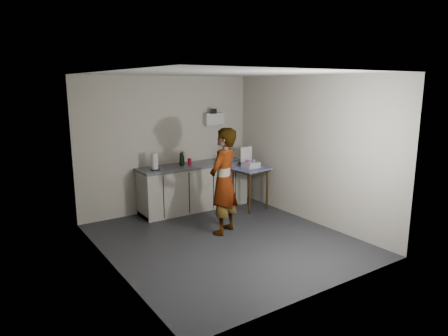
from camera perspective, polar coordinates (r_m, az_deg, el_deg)
ground at (r=6.49m, az=0.18°, el=-10.21°), size 4.00×4.00×0.00m
wall_back at (r=7.83m, az=-7.98°, el=3.38°), size 3.60×0.02×2.60m
wall_right at (r=7.26m, az=12.00°, el=2.57°), size 0.02×4.00×2.60m
wall_left at (r=5.35m, az=-15.92°, el=-0.90°), size 0.02×4.00×2.60m
ceiling at (r=6.02m, az=0.19°, el=13.34°), size 3.60×4.00×0.01m
kitchen_counter at (r=7.93m, az=-4.28°, el=-2.86°), size 2.24×0.62×0.91m
wall_shelf at (r=8.20m, az=-1.52°, el=7.02°), size 0.42×0.18×0.37m
side_table at (r=7.86m, az=3.76°, el=-0.70°), size 0.72×0.72×0.84m
standing_man at (r=6.54m, az=-0.05°, el=-1.91°), size 0.77×0.68×1.76m
soap_bottle at (r=7.68m, az=-6.04°, el=1.35°), size 0.14×0.14×0.27m
soda_can at (r=7.72m, az=-4.95°, el=0.90°), size 0.07×0.07×0.13m
dark_bottle at (r=7.71m, az=-6.07°, el=1.28°), size 0.07×0.07×0.24m
paper_towel at (r=7.36m, az=-9.86°, el=0.86°), size 0.17×0.17×0.31m
dish_rack at (r=8.20m, az=0.68°, el=1.55°), size 0.38×0.29×0.27m
bakery_box at (r=7.83m, az=3.75°, el=0.71°), size 0.29×0.30×0.39m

